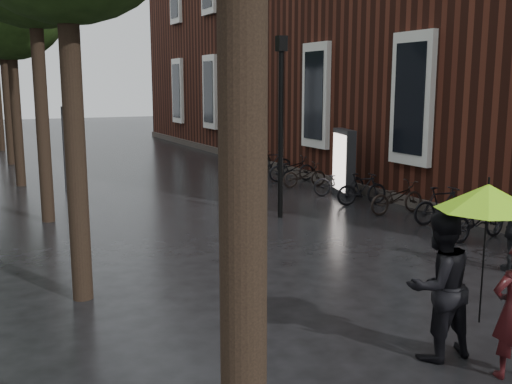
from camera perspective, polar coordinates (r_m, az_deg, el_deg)
brick_building at (r=27.31m, az=10.73°, el=15.54°), size 10.20×33.20×12.00m
person_black at (r=7.84m, az=17.01°, el=-8.52°), size 0.93×0.74×1.89m
lime_umbrella at (r=7.38m, az=21.21°, el=-0.46°), size 1.20×1.20×1.76m
parked_bicycles at (r=18.03m, az=9.01°, el=0.71°), size 2.03×14.02×0.95m
ad_lightbox at (r=18.29m, az=8.32°, el=2.72°), size 0.31×1.37×2.07m
lamp_post at (r=15.14m, az=2.39°, el=7.86°), size 0.24×0.24×4.57m
cycle_sign at (r=20.22m, az=-17.78°, el=5.69°), size 0.16×0.54×2.97m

